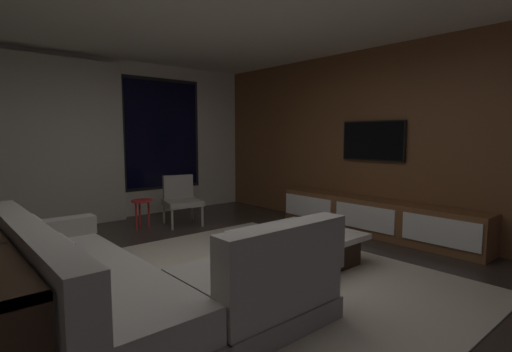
{
  "coord_description": "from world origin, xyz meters",
  "views": [
    {
      "loc": [
        -2.05,
        -2.88,
        1.43
      ],
      "look_at": [
        1.14,
        0.78,
        0.91
      ],
      "focal_mm": 26.89,
      "sensor_mm": 36.0,
      "label": 1
    }
  ],
  "objects": [
    {
      "name": "book_stack_on_coffee_table",
      "position": [
        0.87,
        -0.05,
        0.4
      ],
      "size": [
        0.31,
        0.23,
        0.08
      ],
      "color": "#9754CF",
      "rests_on": "coffee_table"
    },
    {
      "name": "sectional_couch",
      "position": [
        -0.95,
        -0.15,
        0.29
      ],
      "size": [
        1.98,
        2.5,
        0.82
      ],
      "color": "gray",
      "rests_on": "floor"
    },
    {
      "name": "coffee_table",
      "position": [
        1.01,
        -0.05,
        0.19
      ],
      "size": [
        1.16,
        1.16,
        0.36
      ],
      "color": "black",
      "rests_on": "floor"
    },
    {
      "name": "media_console",
      "position": [
        2.77,
        0.05,
        0.25
      ],
      "size": [
        0.46,
        3.1,
        0.52
      ],
      "color": "brown",
      "rests_on": "floor"
    },
    {
      "name": "mounted_tv",
      "position": [
        2.95,
        0.25,
        1.35
      ],
      "size": [
        0.05,
        1.01,
        0.58
      ],
      "color": "black"
    },
    {
      "name": "media_wall",
      "position": [
        3.06,
        0.0,
        1.35
      ],
      "size": [
        0.12,
        7.8,
        2.7
      ],
      "color": "brown",
      "rests_on": "floor"
    },
    {
      "name": "side_stool",
      "position": [
        0.4,
        2.56,
        0.37
      ],
      "size": [
        0.32,
        0.32,
        0.46
      ],
      "color": "red",
      "rests_on": "floor"
    },
    {
      "name": "area_rug",
      "position": [
        0.35,
        -0.1,
        0.01
      ],
      "size": [
        3.2,
        3.8,
        0.01
      ],
      "primitive_type": "cube",
      "color": "beige",
      "rests_on": "floor"
    },
    {
      "name": "back_wall_with_window",
      "position": [
        -0.06,
        3.62,
        1.34
      ],
      "size": [
        6.6,
        0.3,
        2.7
      ],
      "color": "silver",
      "rests_on": "floor"
    },
    {
      "name": "accent_chair_near_window",
      "position": [
        1.04,
        2.51,
        0.43
      ],
      "size": [
        0.66,
        0.67,
        0.78
      ],
      "color": "#B2ADA0",
      "rests_on": "floor"
    },
    {
      "name": "floor",
      "position": [
        0.0,
        0.0,
        0.0
      ],
      "size": [
        9.2,
        9.2,
        0.0
      ],
      "primitive_type": "plane",
      "color": "#332B26"
    }
  ]
}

